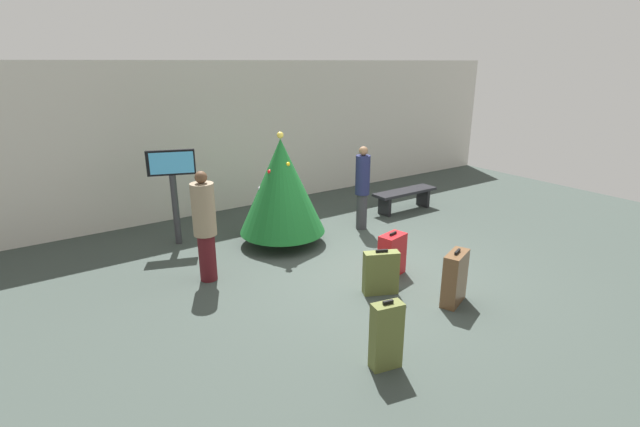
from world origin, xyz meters
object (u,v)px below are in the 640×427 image
(traveller_1, at_px, (362,186))
(suitcase_0, at_px, (381,273))
(holiday_tree, at_px, (282,186))
(traveller_0, at_px, (205,224))
(suitcase_2, at_px, (386,336))
(waiting_bench, at_px, (405,195))
(suitcase_1, at_px, (392,255))
(suitcase_3, at_px, (455,278))
(flight_info_kiosk, at_px, (173,180))

(traveller_1, distance_m, suitcase_0, 2.86)
(holiday_tree, xyz_separation_m, suitcase_0, (0.19, -2.55, -0.78))
(traveller_0, distance_m, suitcase_2, 3.36)
(waiting_bench, height_order, suitcase_1, suitcase_1)
(traveller_0, xyz_separation_m, suitcase_3, (2.59, -2.68, -0.54))
(holiday_tree, bearing_deg, traveller_1, -6.96)
(waiting_bench, xyz_separation_m, suitcase_1, (-2.56, -2.33, -0.02))
(suitcase_0, xyz_separation_m, suitcase_3, (0.66, -0.81, 0.05))
(flight_info_kiosk, bearing_deg, suitcase_1, -53.79)
(holiday_tree, height_order, suitcase_3, holiday_tree)
(waiting_bench, xyz_separation_m, suitcase_3, (-2.47, -3.52, 0.02))
(flight_info_kiosk, distance_m, waiting_bench, 5.12)
(suitcase_0, relative_size, suitcase_3, 0.86)
(suitcase_1, bearing_deg, waiting_bench, 42.35)
(waiting_bench, xyz_separation_m, traveller_1, (-1.59, -0.38, 0.54))
(suitcase_1, bearing_deg, holiday_tree, 109.43)
(waiting_bench, bearing_deg, suitcase_1, -137.65)
(suitcase_3, bearing_deg, suitcase_0, 129.35)
(waiting_bench, distance_m, traveller_1, 1.72)
(suitcase_0, bearing_deg, suitcase_2, -129.69)
(waiting_bench, height_order, traveller_0, traveller_0)
(suitcase_2, bearing_deg, traveller_0, 104.04)
(waiting_bench, xyz_separation_m, suitcase_2, (-4.26, -4.07, 0.03))
(flight_info_kiosk, relative_size, suitcase_1, 2.47)
(suitcase_0, height_order, suitcase_1, suitcase_1)
(traveller_0, xyz_separation_m, suitcase_1, (2.50, -1.49, -0.58))
(holiday_tree, height_order, waiting_bench, holiday_tree)
(flight_info_kiosk, height_order, suitcase_3, flight_info_kiosk)
(suitcase_1, xyz_separation_m, suitcase_3, (0.09, -1.19, 0.04))
(suitcase_2, distance_m, suitcase_3, 1.87)
(suitcase_0, distance_m, suitcase_2, 1.76)
(holiday_tree, relative_size, suitcase_0, 3.03)
(suitcase_1, bearing_deg, traveller_0, 149.27)
(traveller_1, bearing_deg, traveller_0, -172.39)
(flight_info_kiosk, relative_size, traveller_0, 1.02)
(traveller_0, relative_size, traveller_1, 1.03)
(holiday_tree, relative_size, suitcase_3, 2.61)
(holiday_tree, relative_size, suitcase_2, 2.52)
(traveller_1, height_order, suitcase_1, traveller_1)
(flight_info_kiosk, xyz_separation_m, suitcase_1, (2.39, -3.27, -0.89))
(waiting_bench, relative_size, traveller_0, 0.93)
(holiday_tree, bearing_deg, suitcase_3, -75.78)
(suitcase_1, height_order, suitcase_2, suitcase_2)
(waiting_bench, relative_size, traveller_1, 0.95)
(suitcase_1, bearing_deg, traveller_1, 63.50)
(flight_info_kiosk, bearing_deg, suitcase_2, -82.07)
(holiday_tree, bearing_deg, suitcase_2, -103.47)
(traveller_0, distance_m, traveller_1, 3.51)
(traveller_0, bearing_deg, suitcase_3, -45.95)
(traveller_0, xyz_separation_m, suitcase_2, (0.81, -3.22, -0.52))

